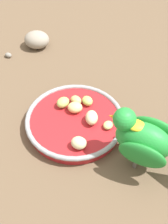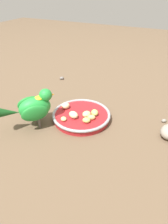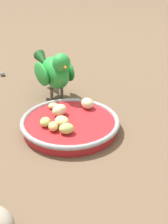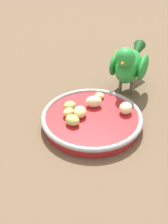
{
  "view_description": "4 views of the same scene",
  "coord_description": "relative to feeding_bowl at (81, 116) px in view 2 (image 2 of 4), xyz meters",
  "views": [
    {
      "loc": [
        -0.13,
        -0.53,
        0.62
      ],
      "look_at": [
        0.0,
        -0.05,
        0.07
      ],
      "focal_mm": 54.63,
      "sensor_mm": 36.0,
      "label": 1
    },
    {
      "loc": [
        0.58,
        0.27,
        0.47
      ],
      "look_at": [
        0.01,
        -0.0,
        0.06
      ],
      "focal_mm": 32.33,
      "sensor_mm": 36.0,
      "label": 2
    },
    {
      "loc": [
        -0.32,
        0.58,
        0.41
      ],
      "look_at": [
        -0.04,
        -0.05,
        0.04
      ],
      "focal_mm": 53.95,
      "sensor_mm": 36.0,
      "label": 3
    },
    {
      "loc": [
        -0.47,
        0.13,
        0.38
      ],
      "look_at": [
        -0.03,
        -0.0,
        0.05
      ],
      "focal_mm": 42.3,
      "sensor_mm": 36.0,
      "label": 4
    }
  ],
  "objects": [
    {
      "name": "apple_piece_3",
      "position": [
        -0.02,
        0.05,
        0.02
      ],
      "size": [
        0.04,
        0.04,
        0.02
      ],
      "primitive_type": "ellipsoid",
      "rotation": [
        0.0,
        0.0,
        0.6
      ],
      "color": "#B2CC66",
      "rests_on": "feeding_bowl"
    },
    {
      "name": "apple_piece_5",
      "position": [
        -0.01,
        -0.08,
        0.02
      ],
      "size": [
        0.04,
        0.04,
        0.03
      ],
      "primitive_type": "ellipsoid",
      "rotation": [
        0.0,
        0.0,
        5.71
      ],
      "color": "beige",
      "rests_on": "feeding_bowl"
    },
    {
      "name": "pebble_2",
      "position": [
        -0.12,
        0.3,
        -0.01
      ],
      "size": [
        0.03,
        0.02,
        0.01
      ],
      "primitive_type": "ellipsoid",
      "rotation": [
        0.0,
        0.0,
        2.4
      ],
      "color": "gray",
      "rests_on": "ground_plane"
    },
    {
      "name": "apple_piece_1",
      "position": [
        0.04,
        -0.02,
        0.02
      ],
      "size": [
        0.04,
        0.04,
        0.03
      ],
      "primitive_type": "ellipsoid",
      "rotation": [
        0.0,
        0.0,
        4.44
      ],
      "color": "beige",
      "rests_on": "feeding_bowl"
    },
    {
      "name": "ground_plane",
      "position": [
        0.02,
        0.03,
        -0.02
      ],
      "size": [
        4.0,
        4.0,
        0.0
      ],
      "primitive_type": "plane",
      "color": "brown"
    },
    {
      "name": "apple_piece_6",
      "position": [
        0.04,
        0.04,
        0.02
      ],
      "size": [
        0.03,
        0.03,
        0.02
      ],
      "primitive_type": "ellipsoid",
      "rotation": [
        0.0,
        0.0,
        1.86
      ],
      "color": "#B2CC66",
      "rests_on": "feeding_bowl"
    },
    {
      "name": "apple_piece_4",
      "position": [
        0.01,
        0.02,
        0.02
      ],
      "size": [
        0.04,
        0.04,
        0.02
      ],
      "primitive_type": "ellipsoid",
      "rotation": [
        0.0,
        0.0,
        2.83
      ],
      "color": "#E5C67F",
      "rests_on": "feeding_bowl"
    },
    {
      "name": "parrot",
      "position": [
        0.11,
        -0.14,
        0.07
      ],
      "size": [
        0.18,
        0.16,
        0.14
      ],
      "rotation": [
        0.0,
        0.0,
        2.46
      ],
      "color": "#59544C",
      "rests_on": "ground_plane"
    },
    {
      "name": "apple_piece_2",
      "position": [
        0.02,
        0.05,
        0.02
      ],
      "size": [
        0.03,
        0.04,
        0.02
      ],
      "primitive_type": "ellipsoid",
      "rotation": [
        0.0,
        0.0,
        2.09
      ],
      "color": "tan",
      "rests_on": "feeding_bowl"
    },
    {
      "name": "pebble_1",
      "position": [
        -0.3,
        -0.27,
        -0.01
      ],
      "size": [
        0.03,
        0.03,
        0.01
      ],
      "primitive_type": "ellipsoid",
      "rotation": [
        0.0,
        0.0,
        2.47
      ],
      "color": "slate",
      "rests_on": "ground_plane"
    },
    {
      "name": "apple_piece_0",
      "position": [
        0.07,
        -0.04,
        0.01
      ],
      "size": [
        0.03,
        0.03,
        0.01
      ],
      "primitive_type": "ellipsoid",
      "rotation": [
        0.0,
        0.0,
        0.8
      ],
      "color": "#C6D17A",
      "rests_on": "feeding_bowl"
    },
    {
      "name": "feeding_bowl",
      "position": [
        0.0,
        0.0,
        0.0
      ],
      "size": [
        0.23,
        0.23,
        0.03
      ],
      "color": "#AD1E23",
      "rests_on": "ground_plane"
    }
  ]
}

